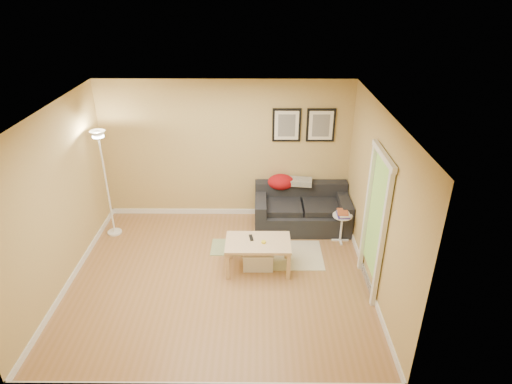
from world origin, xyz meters
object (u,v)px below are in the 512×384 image
at_px(book_stack, 343,213).
at_px(coffee_table, 258,255).
at_px(storage_bin, 258,258).
at_px(floor_lamp, 107,187).
at_px(side_table, 341,228).
at_px(sofa, 302,208).

bearing_deg(book_stack, coffee_table, -135.32).
height_order(storage_bin, floor_lamp, floor_lamp).
bearing_deg(book_stack, floor_lamp, -167.39).
xyz_separation_m(coffee_table, book_stack, (1.44, 0.79, 0.31)).
bearing_deg(floor_lamp, book_stack, -3.43).
bearing_deg(side_table, sofa, 143.13).
xyz_separation_m(sofa, coffee_table, (-0.79, -1.28, -0.13)).
distance_m(book_stack, floor_lamp, 4.05).
height_order(side_table, floor_lamp, floor_lamp).
bearing_deg(book_stack, side_table, 123.68).
distance_m(sofa, coffee_table, 1.51).
distance_m(coffee_table, book_stack, 1.67).
height_order(storage_bin, side_table, side_table).
bearing_deg(storage_bin, side_table, 27.68).
bearing_deg(floor_lamp, coffee_table, -21.67).
distance_m(side_table, book_stack, 0.30).
bearing_deg(storage_bin, book_stack, 27.17).
relative_size(sofa, storage_bin, 3.51).
relative_size(storage_bin, floor_lamp, 0.25).
distance_m(storage_bin, side_table, 1.62).
relative_size(coffee_table, side_table, 1.95).
height_order(book_stack, floor_lamp, floor_lamp).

